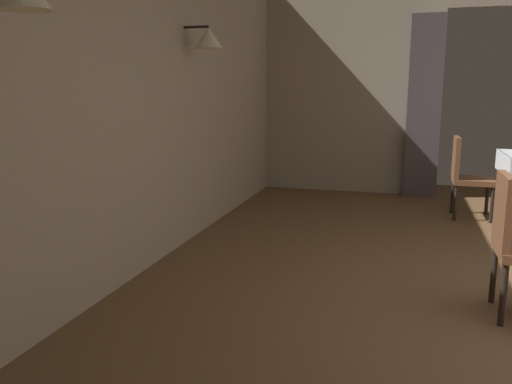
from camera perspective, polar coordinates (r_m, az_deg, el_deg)
wall_left at (r=3.94m, az=-15.70°, el=11.52°), size 0.49×8.40×3.00m
wall_back at (r=7.63m, az=25.12°, el=10.57°), size 6.40×0.27×3.00m
chair_far_left at (r=6.38m, az=22.07°, el=1.91°), size 0.45×0.44×0.93m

